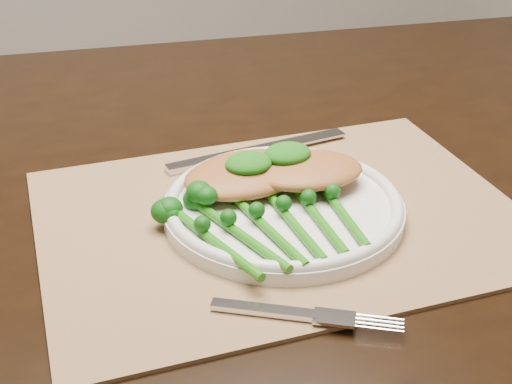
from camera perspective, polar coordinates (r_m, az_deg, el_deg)
name	(u,v)px	position (r m, az deg, el deg)	size (l,w,h in m)	color
dining_table	(215,380)	(1.09, -3.29, -14.81)	(1.71, 1.12, 0.75)	black
placemat	(281,217)	(0.74, 2.03, -2.00)	(0.49, 0.36, 0.00)	olive
dinner_plate	(283,205)	(0.73, 2.21, -1.09)	(0.25, 0.25, 0.02)	silver
knife	(241,154)	(0.85, -1.17, 3.08)	(0.23, 0.03, 0.01)	silver
fork	(319,316)	(0.60, 5.02, -9.88)	(0.15, 0.10, 0.00)	silver
chicken_fillet_left	(247,174)	(0.76, -0.76, 1.46)	(0.14, 0.10, 0.03)	#A66430
chicken_fillet_right	(305,170)	(0.76, 3.94, 1.77)	(0.12, 0.09, 0.02)	#A66430
pesto_dollop_left	(249,163)	(0.74, -0.57, 2.31)	(0.05, 0.04, 0.02)	#0E4C0A
pesto_dollop_right	(287,154)	(0.76, 2.53, 3.09)	(0.05, 0.04, 0.02)	#0E4C0A
broccolini_bundle	(280,225)	(0.69, 1.92, -2.67)	(0.17, 0.19, 0.04)	#1C6A0D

